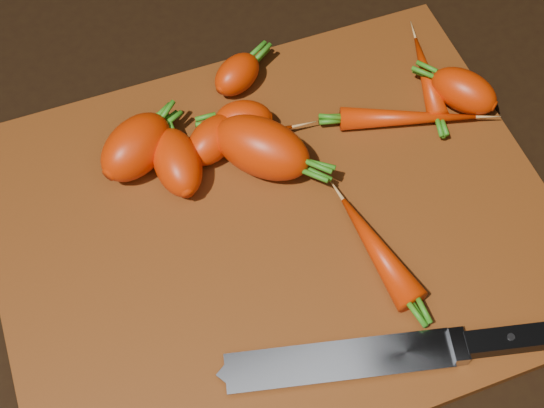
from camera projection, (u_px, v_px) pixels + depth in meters
name	position (u px, v px, depth m)	size (l,w,h in m)	color
ground	(276.00, 232.00, 0.70)	(2.00, 2.00, 0.01)	black
cutting_board	(276.00, 226.00, 0.69)	(0.50, 0.40, 0.01)	#57270A
carrot_0	(136.00, 147.00, 0.70)	(0.08, 0.05, 0.05)	red
carrot_1	(244.00, 119.00, 0.72)	(0.05, 0.04, 0.04)	red
carrot_2	(262.00, 148.00, 0.69)	(0.09, 0.05, 0.05)	red
carrot_3	(177.00, 162.00, 0.69)	(0.07, 0.04, 0.04)	red
carrot_4	(212.00, 140.00, 0.71)	(0.06, 0.04, 0.04)	red
carrot_5	(237.00, 74.00, 0.75)	(0.05, 0.04, 0.04)	red
carrot_6	(464.00, 91.00, 0.74)	(0.07, 0.04, 0.04)	red
carrot_7	(427.00, 76.00, 0.76)	(0.10, 0.02, 0.02)	red
carrot_8	(408.00, 118.00, 0.73)	(0.13, 0.02, 0.02)	red
carrot_9	(377.00, 249.00, 0.65)	(0.11, 0.03, 0.03)	red
carrot_10	(225.00, 142.00, 0.72)	(0.13, 0.02, 0.02)	red
knife	(362.00, 358.00, 0.61)	(0.30, 0.10, 0.02)	gray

